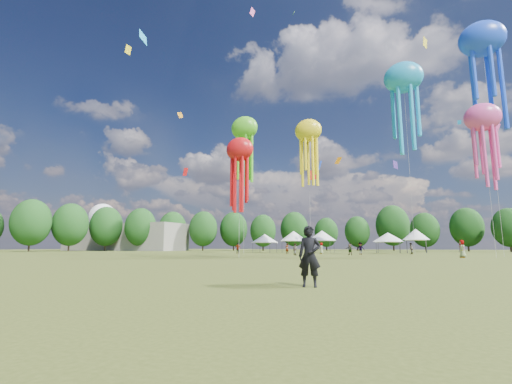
% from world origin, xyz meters
% --- Properties ---
extents(ground, '(300.00, 300.00, 0.00)m').
position_xyz_m(ground, '(0.00, 0.00, 0.00)').
color(ground, '#384416').
rests_on(ground, ground).
extents(observer_main, '(0.75, 0.57, 1.84)m').
position_xyz_m(observer_main, '(7.56, -2.93, 0.92)').
color(observer_main, black).
rests_on(observer_main, ground).
extents(spectator_near, '(1.02, 1.00, 1.66)m').
position_xyz_m(spectator_near, '(-4.92, 35.14, 0.83)').
color(spectator_near, gray).
rests_on(spectator_near, ground).
extents(spectators_far, '(32.62, 18.74, 1.93)m').
position_xyz_m(spectators_far, '(1.74, 41.65, 0.91)').
color(spectators_far, gray).
rests_on(spectators_far, ground).
extents(festival_tents, '(33.09, 9.78, 4.46)m').
position_xyz_m(festival_tents, '(-3.84, 56.72, 3.19)').
color(festival_tents, '#47474C').
rests_on(festival_tents, ground).
extents(show_kites, '(42.03, 24.60, 31.38)m').
position_xyz_m(show_kites, '(6.29, 39.67, 21.43)').
color(show_kites, yellow).
rests_on(show_kites, ground).
extents(small_kites, '(76.10, 59.84, 45.67)m').
position_xyz_m(small_kites, '(-0.27, 43.17, 31.26)').
color(small_kites, yellow).
rests_on(small_kites, ground).
extents(treeline, '(201.57, 95.24, 13.43)m').
position_xyz_m(treeline, '(-3.87, 62.51, 6.54)').
color(treeline, '#38281C').
rests_on(treeline, ground).
extents(hangar, '(40.00, 12.00, 8.00)m').
position_xyz_m(hangar, '(-72.00, 72.00, 4.00)').
color(hangar, gray).
rests_on(hangar, ground).
extents(radome, '(9.00, 9.00, 16.00)m').
position_xyz_m(radome, '(-88.00, 78.00, 9.99)').
color(radome, white).
rests_on(radome, ground).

